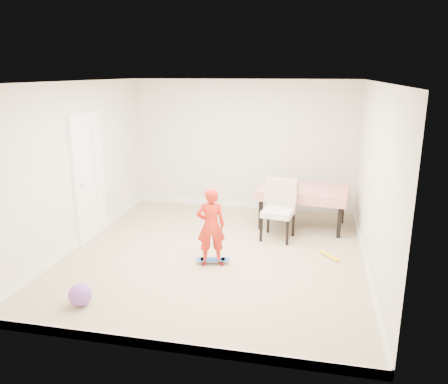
% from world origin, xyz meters
% --- Properties ---
extents(ground, '(5.00, 5.00, 0.00)m').
position_xyz_m(ground, '(0.00, 0.00, 0.00)').
color(ground, tan).
rests_on(ground, ground).
extents(ceiling, '(4.50, 5.00, 0.04)m').
position_xyz_m(ceiling, '(0.00, 0.00, 2.58)').
color(ceiling, white).
rests_on(ceiling, wall_back).
extents(wall_back, '(4.50, 0.04, 2.60)m').
position_xyz_m(wall_back, '(0.00, 2.48, 1.30)').
color(wall_back, beige).
rests_on(wall_back, ground).
extents(wall_front, '(4.50, 0.04, 2.60)m').
position_xyz_m(wall_front, '(0.00, -2.48, 1.30)').
color(wall_front, beige).
rests_on(wall_front, ground).
extents(wall_left, '(0.04, 5.00, 2.60)m').
position_xyz_m(wall_left, '(-2.23, 0.00, 1.30)').
color(wall_left, beige).
rests_on(wall_left, ground).
extents(wall_right, '(0.04, 5.00, 2.60)m').
position_xyz_m(wall_right, '(2.23, 0.00, 1.30)').
color(wall_right, beige).
rests_on(wall_right, ground).
extents(door, '(0.11, 0.94, 2.11)m').
position_xyz_m(door, '(-2.22, 0.30, 1.02)').
color(door, white).
rests_on(door, ground).
extents(baseboard_back, '(4.50, 0.02, 0.12)m').
position_xyz_m(baseboard_back, '(0.00, 2.49, 0.06)').
color(baseboard_back, white).
rests_on(baseboard_back, ground).
extents(baseboard_front, '(4.50, 0.02, 0.12)m').
position_xyz_m(baseboard_front, '(0.00, -2.49, 0.06)').
color(baseboard_front, white).
rests_on(baseboard_front, ground).
extents(baseboard_left, '(0.02, 5.00, 0.12)m').
position_xyz_m(baseboard_left, '(-2.24, 0.00, 0.06)').
color(baseboard_left, white).
rests_on(baseboard_left, ground).
extents(baseboard_right, '(0.02, 5.00, 0.12)m').
position_xyz_m(baseboard_right, '(2.24, 0.00, 0.06)').
color(baseboard_right, white).
rests_on(baseboard_right, ground).
extents(dining_table, '(1.65, 1.15, 0.73)m').
position_xyz_m(dining_table, '(1.27, 1.57, 0.36)').
color(dining_table, red).
rests_on(dining_table, ground).
extents(dining_chair, '(0.64, 0.70, 1.00)m').
position_xyz_m(dining_chair, '(0.89, 0.84, 0.50)').
color(dining_chair, silver).
rests_on(dining_chair, ground).
extents(skateboard, '(0.52, 0.28, 0.07)m').
position_xyz_m(skateboard, '(0.05, -0.36, 0.04)').
color(skateboard, blue).
rests_on(skateboard, ground).
extents(child, '(0.47, 0.38, 1.13)m').
position_xyz_m(child, '(0.03, -0.38, 0.56)').
color(child, red).
rests_on(child, ground).
extents(balloon, '(0.28, 0.28, 0.28)m').
position_xyz_m(balloon, '(-1.24, -1.85, 0.14)').
color(balloon, purple).
rests_on(balloon, ground).
extents(foam_toy, '(0.29, 0.36, 0.06)m').
position_xyz_m(foam_toy, '(1.74, 0.21, 0.03)').
color(foam_toy, yellow).
rests_on(foam_toy, ground).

